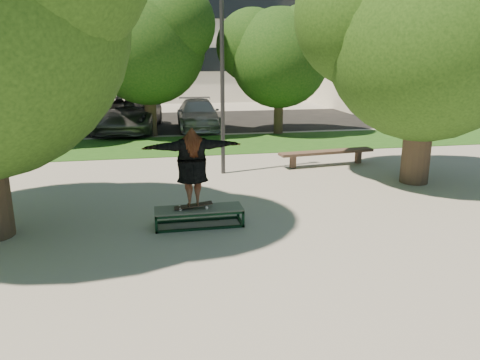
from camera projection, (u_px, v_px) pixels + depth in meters
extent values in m
plane|color=gray|center=(213.00, 239.00, 8.96)|extent=(120.00, 120.00, 0.00)
cube|color=#164012|center=(205.00, 145.00, 18.14)|extent=(30.00, 4.00, 0.02)
cube|color=black|center=(170.00, 122.00, 24.10)|extent=(40.00, 8.00, 0.01)
cylinder|color=#38281E|center=(419.00, 128.00, 12.52)|extent=(0.76, 0.76, 3.00)
sphere|color=#1A390F|center=(428.00, 40.00, 11.92)|extent=(5.20, 5.20, 5.20)
sphere|color=#1A390F|center=(368.00, 14.00, 12.24)|extent=(3.90, 3.90, 3.90)
cylinder|color=#38281E|center=(4.00, 109.00, 17.80)|extent=(0.44, 0.44, 2.80)
sphere|color=black|center=(19.00, 30.00, 16.82)|extent=(3.08, 3.08, 3.08)
cylinder|color=#38281E|center=(150.00, 101.00, 19.74)|extent=(0.50, 0.50, 3.00)
sphere|color=black|center=(147.00, 46.00, 19.15)|extent=(4.80, 4.80, 4.80)
sphere|color=black|center=(117.00, 31.00, 19.46)|extent=(3.60, 3.60, 3.60)
sphere|color=black|center=(174.00, 24.00, 18.68)|extent=(3.36, 3.36, 3.36)
cylinder|color=#38281E|center=(279.00, 104.00, 20.34)|extent=(0.40, 0.40, 2.60)
sphere|color=black|center=(280.00, 58.00, 19.83)|extent=(4.20, 4.20, 4.20)
sphere|color=black|center=(252.00, 46.00, 20.10)|extent=(3.15, 3.15, 3.15)
sphere|color=black|center=(305.00, 40.00, 19.42)|extent=(2.94, 2.94, 2.94)
cylinder|color=#2D2D30|center=(222.00, 70.00, 13.09)|extent=(0.12, 0.12, 6.00)
cube|color=black|center=(132.00, 60.00, 31.41)|extent=(27.60, 0.12, 1.60)
cube|color=black|center=(129.00, 4.00, 30.49)|extent=(27.60, 0.12, 1.60)
cube|color=beige|center=(428.00, 45.00, 32.08)|extent=(15.00, 10.00, 8.00)
cube|color=#475147|center=(199.00, 209.00, 9.59)|extent=(1.80, 0.60, 0.03)
cylinder|color=white|center=(180.00, 209.00, 9.43)|extent=(0.06, 0.03, 0.06)
cylinder|color=white|center=(180.00, 207.00, 9.58)|extent=(0.06, 0.03, 0.06)
cylinder|color=white|center=(207.00, 208.00, 9.53)|extent=(0.06, 0.03, 0.06)
cylinder|color=white|center=(206.00, 205.00, 9.68)|extent=(0.06, 0.03, 0.06)
cube|color=black|center=(193.00, 205.00, 9.55)|extent=(0.78, 0.20, 0.10)
imported|color=brown|center=(192.00, 167.00, 9.33)|extent=(1.97, 0.60, 1.59)
cube|color=#4E3A2E|center=(293.00, 162.00, 14.43)|extent=(0.17, 0.17, 0.42)
cube|color=#4E3A2E|center=(358.00, 157.00, 15.11)|extent=(0.17, 0.17, 0.42)
cube|color=#4E3A2E|center=(327.00, 152.00, 14.71)|extent=(3.16, 0.78, 0.08)
imported|color=#B2B3B8|center=(17.00, 110.00, 23.01)|extent=(1.83, 4.29, 1.45)
imported|color=black|center=(68.00, 117.00, 21.32)|extent=(2.06, 4.05, 1.27)
imported|color=#58585D|center=(128.00, 114.00, 21.16)|extent=(3.28, 5.90, 1.56)
imported|color=#A0A0A4|center=(198.00, 114.00, 21.89)|extent=(1.99, 4.64, 1.33)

